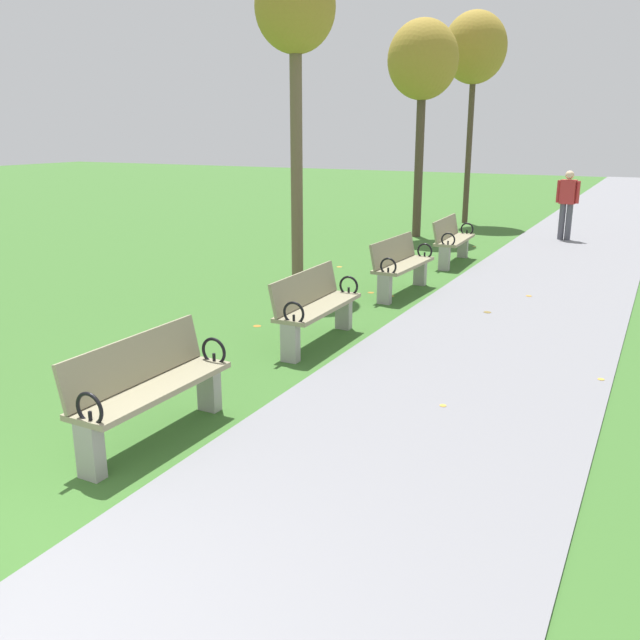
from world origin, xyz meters
The scene contains 10 objects.
paved_walkway centered at (1.46, 18.00, 0.01)m, with size 2.93×44.00×0.02m, color slate.
park_bench_2 centered at (-0.50, 2.90, 0.49)m, with size 0.50×1.61×0.90m.
park_bench_3 centered at (-0.50, 5.94, 0.49)m, with size 0.49×1.61×0.90m.
park_bench_4 centered at (-0.50, 8.92, 0.49)m, with size 0.53×1.62×0.90m.
park_bench_5 centered at (-0.50, 11.78, 0.49)m, with size 0.53×1.62×0.90m.
tree_1 centered at (-2.33, 8.78, 4.25)m, with size 1.27×1.27×5.11m.
tree_2 centered at (-2.29, 14.80, 4.06)m, with size 1.65×1.65×5.04m.
tree_3 centered at (-1.91, 17.83, 4.62)m, with size 1.70×1.70×5.60m.
pedestrian_walking centered at (1.07, 15.82, 0.93)m, with size 0.53×0.25×1.62m.
scattered_leaves centered at (-0.11, 6.47, 0.01)m, with size 5.26×15.48×0.02m.
Camera 1 is at (3.23, -1.20, 2.59)m, focal length 37.95 mm.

